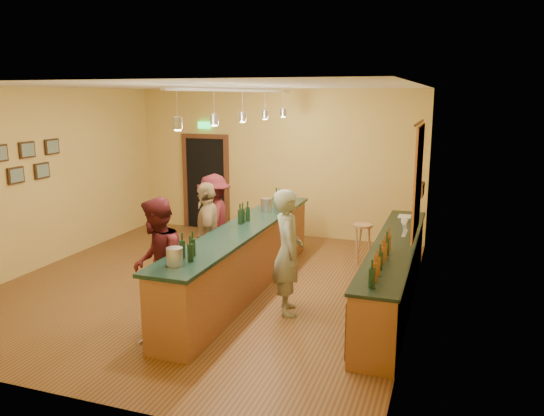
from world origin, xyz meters
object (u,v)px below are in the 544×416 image
(tasting_bar, at_px, (244,253))
(customer_a, at_px, (157,264))
(bartender, at_px, (288,252))
(customer_b, at_px, (208,237))
(bar_stool, at_px, (362,232))
(back_counter, at_px, (394,272))
(customer_c, at_px, (214,219))

(tasting_bar, bearing_deg, customer_a, -108.03)
(bartender, bearing_deg, customer_b, 49.01)
(tasting_bar, bearing_deg, customer_b, -162.85)
(customer_a, xyz_separation_m, bar_stool, (2.10, 3.63, -0.28))
(tasting_bar, height_order, customer_a, customer_a)
(back_counter, height_order, bartender, bartender)
(back_counter, relative_size, customer_a, 2.57)
(tasting_bar, height_order, customer_b, customer_b)
(back_counter, relative_size, bartender, 2.53)
(bartender, bearing_deg, customer_c, 25.22)
(back_counter, bearing_deg, bartender, -149.40)
(bartender, distance_m, customer_b, 1.55)
(customer_a, bearing_deg, bar_stool, 126.13)
(back_counter, distance_m, tasting_bar, 2.33)
(customer_a, relative_size, customer_c, 1.06)
(bar_stool, bearing_deg, customer_c, -161.67)
(customer_c, height_order, bar_stool, customer_c)
(customer_a, xyz_separation_m, customer_c, (-0.47, 2.77, -0.05))
(bartender, relative_size, bar_stool, 2.40)
(back_counter, distance_m, customer_a, 3.45)
(back_counter, bearing_deg, customer_c, 164.82)
(customer_a, height_order, bar_stool, customer_a)
(tasting_bar, distance_m, customer_b, 0.63)
(back_counter, bearing_deg, customer_b, -173.05)
(back_counter, relative_size, tasting_bar, 0.89)
(bartender, height_order, customer_c, bartender)
(back_counter, height_order, bar_stool, back_counter)
(customer_a, height_order, customer_c, customer_a)
(customer_a, relative_size, bar_stool, 2.36)
(customer_b, bearing_deg, customer_a, -23.76)
(customer_c, bearing_deg, tasting_bar, 29.94)
(tasting_bar, distance_m, bartender, 1.17)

